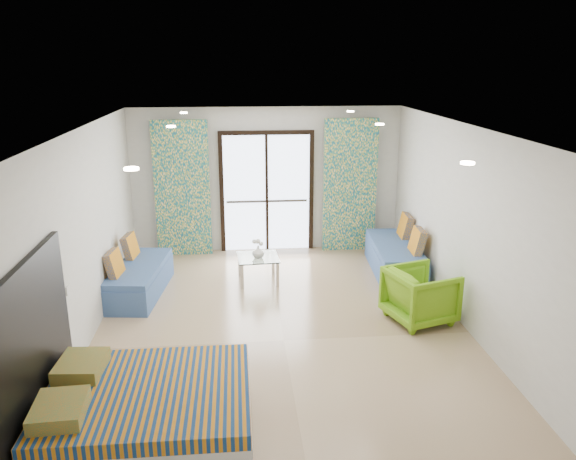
{
  "coord_description": "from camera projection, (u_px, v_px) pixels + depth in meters",
  "views": [
    {
      "loc": [
        -0.56,
        -6.56,
        3.51
      ],
      "look_at": [
        0.16,
        1.17,
        1.15
      ],
      "focal_mm": 35.0,
      "sensor_mm": 36.0,
      "label": 1
    }
  ],
  "objects": [
    {
      "name": "floor",
      "position": [
        284.0,
        340.0,
        7.32
      ],
      "size": [
        5.0,
        7.5,
        0.01
      ],
      "primitive_type": null,
      "color": "#927557",
      "rests_on": "ground"
    },
    {
      "name": "ceiling",
      "position": [
        283.0,
        132.0,
        6.53
      ],
      "size": [
        5.0,
        7.5,
        0.01
      ],
      "primitive_type": null,
      "color": "silver",
      "rests_on": "ground"
    },
    {
      "name": "wall_back",
      "position": [
        267.0,
        180.0,
        10.5
      ],
      "size": [
        5.0,
        0.01,
        2.7
      ],
      "primitive_type": null,
      "color": "silver",
      "rests_on": "ground"
    },
    {
      "name": "wall_front",
      "position": [
        337.0,
        437.0,
        3.35
      ],
      "size": [
        5.0,
        0.01,
        2.7
      ],
      "primitive_type": null,
      "color": "silver",
      "rests_on": "ground"
    },
    {
      "name": "wall_left",
      "position": [
        76.0,
        248.0,
        6.7
      ],
      "size": [
        0.01,
        7.5,
        2.7
      ],
      "primitive_type": null,
      "color": "silver",
      "rests_on": "ground"
    },
    {
      "name": "wall_right",
      "position": [
        479.0,
        237.0,
        7.15
      ],
      "size": [
        0.01,
        7.5,
        2.7
      ],
      "primitive_type": null,
      "color": "silver",
      "rests_on": "ground"
    },
    {
      "name": "balcony_door",
      "position": [
        267.0,
        185.0,
        10.5
      ],
      "size": [
        1.76,
        0.08,
        2.28
      ],
      "color": "black",
      "rests_on": "floor"
    },
    {
      "name": "balcony_rail",
      "position": [
        267.0,
        201.0,
        10.59
      ],
      "size": [
        1.52,
        0.03,
        0.04
      ],
      "primitive_type": "cube",
      "color": "#595451",
      "rests_on": "balcony_door"
    },
    {
      "name": "curtain_left",
      "position": [
        182.0,
        189.0,
        10.22
      ],
      "size": [
        1.0,
        0.1,
        2.5
      ],
      "primitive_type": "cube",
      "color": "white",
      "rests_on": "floor"
    },
    {
      "name": "curtain_right",
      "position": [
        350.0,
        186.0,
        10.49
      ],
      "size": [
        1.0,
        0.1,
        2.5
      ],
      "primitive_type": "cube",
      "color": "white",
      "rests_on": "floor"
    },
    {
      "name": "downlight_a",
      "position": [
        131.0,
        169.0,
        4.51
      ],
      "size": [
        0.12,
        0.12,
        0.02
      ],
      "primitive_type": "cylinder",
      "color": "#FFE0B2",
      "rests_on": "ceiling"
    },
    {
      "name": "downlight_b",
      "position": [
        468.0,
        163.0,
        4.76
      ],
      "size": [
        0.12,
        0.12,
        0.02
      ],
      "primitive_type": "cylinder",
      "color": "#FFE0B2",
      "rests_on": "ceiling"
    },
    {
      "name": "downlight_c",
      "position": [
        171.0,
        126.0,
        7.37
      ],
      "size": [
        0.12,
        0.12,
        0.02
      ],
      "primitive_type": "cylinder",
      "color": "#FFE0B2",
      "rests_on": "ceiling"
    },
    {
      "name": "downlight_d",
      "position": [
        380.0,
        124.0,
        7.62
      ],
      "size": [
        0.12,
        0.12,
        0.02
      ],
      "primitive_type": "cylinder",
      "color": "#FFE0B2",
      "rests_on": "ceiling"
    },
    {
      "name": "downlight_e",
      "position": [
        184.0,
        113.0,
        9.27
      ],
      "size": [
        0.12,
        0.12,
        0.02
      ],
      "primitive_type": "cylinder",
      "color": "#FFE0B2",
      "rests_on": "ceiling"
    },
    {
      "name": "downlight_f",
      "position": [
        350.0,
        111.0,
        9.52
      ],
      "size": [
        0.12,
        0.12,
        0.02
      ],
      "primitive_type": "cylinder",
      "color": "#FFE0B2",
      "rests_on": "ceiling"
    },
    {
      "name": "headboard",
      "position": [
        30.0,
        344.0,
        5.06
      ],
      "size": [
        0.06,
        2.1,
        1.5
      ],
      "primitive_type": "cube",
      "color": "black",
      "rests_on": "floor"
    },
    {
      "name": "switch_plate",
      "position": [
        68.0,
        290.0,
        6.25
      ],
      "size": [
        0.02,
        0.1,
        0.1
      ],
      "primitive_type": "cube",
      "color": "silver",
      "rests_on": "wall_left"
    },
    {
      "name": "bed",
      "position": [
        147.0,
        412.0,
        5.37
      ],
      "size": [
        1.93,
        1.58,
        0.67
      ],
      "color": "silver",
      "rests_on": "floor"
    },
    {
      "name": "daybed_left",
      "position": [
        139.0,
        278.0,
        8.71
      ],
      "size": [
        0.86,
        1.78,
        0.85
      ],
      "rotation": [
        0.0,
        0.0,
        -0.12
      ],
      "color": "#3B598E",
      "rests_on": "floor"
    },
    {
      "name": "daybed_right",
      "position": [
        396.0,
        257.0,
        9.59
      ],
      "size": [
        0.84,
        1.89,
        0.91
      ],
      "rotation": [
        0.0,
        0.0,
        -0.07
      ],
      "color": "#3B598E",
      "rests_on": "floor"
    },
    {
      "name": "coffee_table",
      "position": [
        258.0,
        259.0,
        9.16
      ],
      "size": [
        0.69,
        0.69,
        0.75
      ],
      "rotation": [
        0.0,
        0.0,
        0.06
      ],
      "color": "silver",
      "rests_on": "floor"
    },
    {
      "name": "vase",
      "position": [
        258.0,
        252.0,
        9.06
      ],
      "size": [
        0.25,
        0.26,
        0.2
      ],
      "primitive_type": "imported",
      "rotation": [
        0.0,
        0.0,
        -0.31
      ],
      "color": "white",
      "rests_on": "coffee_table"
    },
    {
      "name": "armchair",
      "position": [
        420.0,
        293.0,
        7.77
      ],
      "size": [
        0.97,
        1.01,
        0.84
      ],
      "primitive_type": "imported",
      "rotation": [
        0.0,
        0.0,
        1.88
      ],
      "color": "#6CA815",
      "rests_on": "floor"
    }
  ]
}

